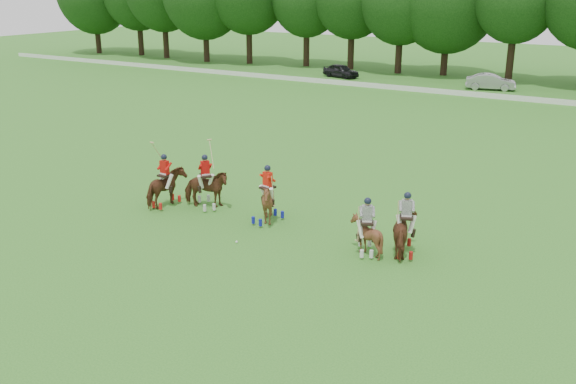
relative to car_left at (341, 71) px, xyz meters
The scene contains 10 objects.
ground 45.21m from the car_left, 70.08° to the right, with size 180.00×180.00×0.00m, color #2B691E.
boundary_rail 16.05m from the car_left, 16.29° to the right, with size 120.00×0.10×0.44m, color white.
car_left is the anchor object (origin of this frame).
car_mid 15.07m from the car_left, ahead, with size 1.51×4.34×1.43m, color #A2A2A7.
polo_red_a 40.69m from the car_left, 74.06° to the right, with size 1.22×1.97×2.89m.
polo_red_b 40.44m from the car_left, 71.57° to the right, with size 2.17×2.20×2.92m.
polo_red_c 41.69m from the car_left, 67.38° to the right, with size 1.70×1.83×2.42m.
polo_stripe_a 44.44m from the car_left, 60.36° to the right, with size 1.60×2.15×2.35m.
polo_stripe_b 44.46m from the car_left, 62.15° to the right, with size 1.59×1.65×2.13m.
polo_ball 44.01m from the car_left, 68.41° to the right, with size 0.09×0.09×0.09m, color white.
Camera 1 is at (13.99, -16.49, 9.39)m, focal length 40.00 mm.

